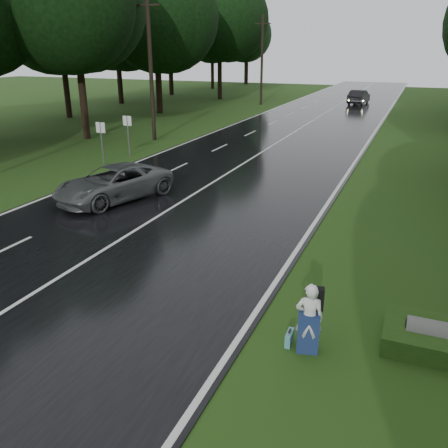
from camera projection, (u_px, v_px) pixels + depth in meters
The scene contains 15 objects.
ground at pixel (28, 298), 12.27m from camera, with size 160.00×160.00×0.00m, color #244414.
road at pixel (263, 152), 29.54m from camera, with size 12.00×140.00×0.04m, color black.
lane_center at pixel (263, 151), 29.53m from camera, with size 0.12×140.00×0.01m, color silver.
grey_car at pixel (114, 183), 19.89m from camera, with size 2.41×5.23×1.45m, color #515456.
far_car at pixel (359, 97), 54.34m from camera, with size 1.69×4.84×1.59m, color black.
hitchhiker at pixel (309, 320), 9.89m from camera, with size 0.66×0.62×1.63m.
suitcase at pixel (289, 338), 10.32m from camera, with size 0.12×0.43×0.30m, color teal.
culvert at pixel (434, 347), 10.24m from camera, with size 0.64×0.64×1.28m, color slate.
utility_pole_mid at pixel (155, 140), 33.41m from camera, with size 1.80×0.28×9.79m, color black, non-canonical shape.
utility_pole_far at pixel (261, 105), 54.35m from camera, with size 1.80×0.28×9.68m, color black, non-canonical shape.
road_sign_a at pixel (104, 165), 26.23m from camera, with size 0.57×0.10×2.39m, color white, non-canonical shape.
road_sign_b at pixel (130, 156), 28.47m from camera, with size 0.58×0.10×2.41m, color white, non-canonical shape.
tree_left_d at pixel (87, 138), 33.99m from camera, with size 10.59×10.59×16.54m, color black, non-canonical shape.
tree_left_e at pixel (160, 113), 47.37m from camera, with size 9.68×9.68×15.13m, color black, non-canonical shape.
tree_left_f at pixel (220, 99), 60.39m from camera, with size 10.87×10.87×16.98m, color black, non-canonical shape.
Camera 1 is at (8.91, -7.97, 6.17)m, focal length 37.33 mm.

